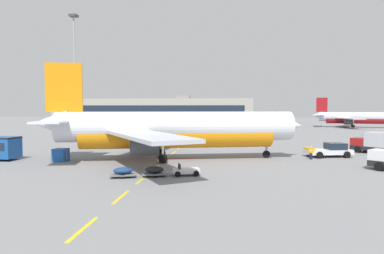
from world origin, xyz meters
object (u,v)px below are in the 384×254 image
Objects in this scene: airliner_foreground at (173,129)px; baggage_train at (155,171)px; airliner_mid_left at (357,118)px; catering_truck at (379,143)px; ground_crew_worker at (311,152)px; apron_light_mast_near at (74,62)px; uld_cargo_container at (61,155)px; pushback_tug at (329,150)px.

baggage_train is (-0.10, -11.08, -3.42)m from airliner_foreground.
airliner_mid_left reaches higher than catering_truck.
apron_light_mast_near reaches higher than ground_crew_worker.
airliner_mid_left is at bearing 66.46° from ground_crew_worker.
airliner_mid_left is 17.61× the size of uld_cargo_container.
baggage_train is 57.56m from apron_light_mast_near.
catering_truck is at bearing 14.85° from uld_cargo_container.
uld_cargo_container is at bearing 148.74° from baggage_train.
pushback_tug reaches higher than uld_cargo_container.
ground_crew_worker is 1.03× the size of uld_cargo_container.
catering_truck is 0.78× the size of baggage_train.
catering_truck is at bearing 30.72° from ground_crew_worker.
catering_truck is at bearing 16.44° from airliner_foreground.
airliner_foreground reaches higher than pushback_tug.
apron_light_mast_near is (-15.39, 38.36, 16.79)m from uld_cargo_container.
pushback_tug is 0.22× the size of airliner_mid_left.
airliner_foreground is at bearing -50.66° from apron_light_mast_near.
apron_light_mast_near reaches higher than uld_cargo_container.
airliner_foreground is 14.39m from uld_cargo_container.
airliner_mid_left reaches higher than uld_cargo_container.
catering_truck is 3.87× the size of ground_crew_worker.
pushback_tug is 0.74× the size of baggage_train.
ground_crew_worker is 0.06× the size of apron_light_mast_near.
catering_truck is (28.94, 8.54, -2.30)m from airliner_foreground.
uld_cargo_container is at bearing -128.04° from airliner_mid_left.
airliner_foreground is 1.16× the size of airliner_mid_left.
airliner_foreground is 11.60m from baggage_train.
catering_truck is 66.03m from apron_light_mast_near.
apron_light_mast_near is at bearing 121.92° from baggage_train.
baggage_train is at bearing -143.09° from pushback_tug.
airliner_foreground is 47.98m from apron_light_mast_near.
catering_truck is 35.06m from baggage_train.
uld_cargo_container is (-34.66, -7.47, -0.10)m from pushback_tug.
airliner_foreground is at bearing -173.90° from ground_crew_worker.
airliner_foreground is 5.35× the size of pushback_tug.
airliner_foreground reaches higher than catering_truck.
ground_crew_worker is at bearing -35.67° from apron_light_mast_near.
catering_truck is 0.23× the size of apron_light_mast_near.
ground_crew_worker is 31.88m from uld_cargo_container.
uld_cargo_container is at bearing -167.83° from pushback_tug.
uld_cargo_container is at bearing -165.15° from catering_truck.
ground_crew_worker is at bearing 6.10° from airliner_foreground.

